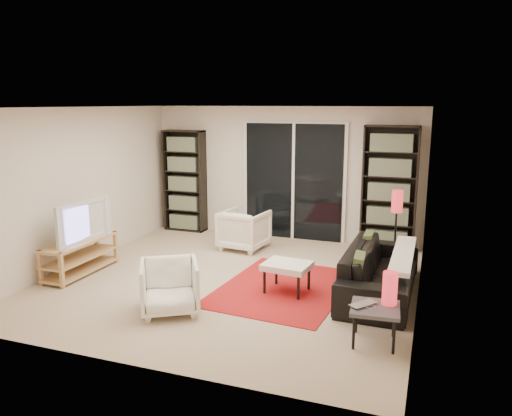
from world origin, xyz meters
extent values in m
plane|color=beige|center=(0.00, 0.00, 0.00)|extent=(5.00, 5.00, 0.00)
cube|color=beige|center=(0.00, 2.50, 1.20)|extent=(5.00, 0.02, 2.40)
cube|color=beige|center=(0.00, -2.50, 1.20)|extent=(5.00, 0.02, 2.40)
cube|color=beige|center=(-2.50, 0.00, 1.20)|extent=(0.02, 5.00, 2.40)
cube|color=beige|center=(2.50, 0.00, 1.20)|extent=(0.02, 5.00, 2.40)
cube|color=white|center=(0.00, 0.00, 2.40)|extent=(5.00, 5.00, 0.02)
cube|color=white|center=(0.20, 2.47, 1.05)|extent=(1.92, 0.06, 2.16)
cube|color=black|center=(0.20, 2.44, 1.05)|extent=(1.80, 0.02, 2.10)
cube|color=white|center=(0.20, 2.42, 1.05)|extent=(0.05, 0.02, 2.10)
cube|color=black|center=(-1.95, 2.34, 0.97)|extent=(0.80, 0.30, 1.95)
cube|color=olive|center=(-1.95, 2.32, 0.97)|extent=(0.70, 0.22, 1.85)
cube|color=black|center=(1.90, 2.34, 1.05)|extent=(0.90, 0.30, 2.10)
cube|color=olive|center=(1.90, 2.32, 1.05)|extent=(0.80, 0.22, 2.00)
cube|color=tan|center=(-2.20, -0.48, 0.48)|extent=(0.41, 1.29, 0.04)
cube|color=tan|center=(-2.20, -0.48, 0.25)|extent=(0.41, 1.29, 0.03)
cube|color=tan|center=(-2.20, -0.48, 0.06)|extent=(0.41, 1.29, 0.04)
cube|color=tan|center=(-2.38, -1.09, 0.25)|extent=(0.05, 0.05, 0.50)
cube|color=tan|center=(-2.38, 0.13, 0.25)|extent=(0.05, 0.05, 0.50)
cube|color=tan|center=(-2.03, -1.09, 0.25)|extent=(0.05, 0.05, 0.50)
cube|color=tan|center=(-2.03, 0.13, 0.25)|extent=(0.05, 0.05, 0.50)
imported|color=black|center=(-2.18, -0.48, 0.80)|extent=(0.24, 1.04, 0.59)
cube|color=#B3191A|center=(0.78, -0.06, 0.01)|extent=(1.77, 2.28, 0.01)
imported|color=black|center=(2.02, 0.19, 0.31)|extent=(0.88, 2.16, 0.63)
imported|color=white|center=(-0.40, 1.51, 0.34)|extent=(0.81, 0.82, 0.67)
imported|color=white|center=(-0.28, -1.26, 0.31)|extent=(0.93, 0.93, 0.63)
cube|color=white|center=(0.86, -0.18, 0.36)|extent=(0.64, 0.55, 0.08)
cylinder|color=black|center=(0.60, -0.35, 0.16)|extent=(0.04, 0.04, 0.32)
cylinder|color=black|center=(0.64, 0.04, 0.16)|extent=(0.04, 0.04, 0.32)
cylinder|color=black|center=(1.07, -0.40, 0.16)|extent=(0.04, 0.04, 0.32)
cylinder|color=black|center=(1.11, -0.01, 0.16)|extent=(0.04, 0.04, 0.32)
cube|color=#45444A|center=(2.12, -1.25, 0.38)|extent=(0.53, 0.53, 0.04)
cylinder|color=black|center=(1.93, -1.46, 0.19)|extent=(0.03, 0.03, 0.38)
cylinder|color=black|center=(1.90, -1.07, 0.19)|extent=(0.03, 0.03, 0.38)
cylinder|color=black|center=(2.33, -1.43, 0.19)|extent=(0.03, 0.03, 0.38)
cylinder|color=black|center=(2.30, -1.03, 0.19)|extent=(0.03, 0.03, 0.38)
imported|color=silver|center=(2.03, -1.28, 0.41)|extent=(0.35, 0.37, 0.02)
cylinder|color=red|center=(2.24, -1.13, 0.57)|extent=(0.16, 0.16, 0.35)
cylinder|color=black|center=(2.11, 1.25, 0.01)|extent=(0.18, 0.18, 0.03)
cylinder|color=black|center=(2.11, 1.25, 0.45)|extent=(0.03, 0.03, 0.91)
cylinder|color=red|center=(2.11, 1.25, 1.04)|extent=(0.16, 0.16, 0.33)
camera|label=1|loc=(2.59, -6.19, 2.46)|focal=35.00mm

